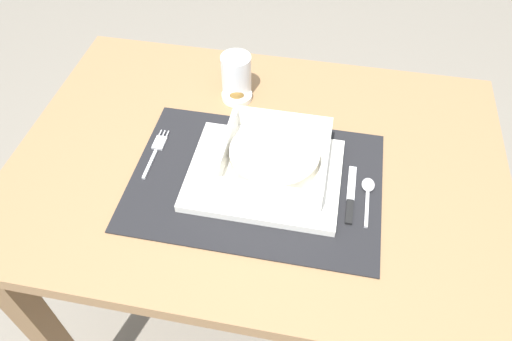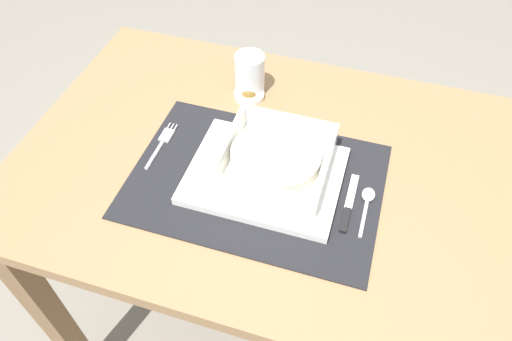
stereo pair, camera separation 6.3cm
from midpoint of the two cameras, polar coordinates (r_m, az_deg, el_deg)
name	(u,v)px [view 1 (the left image)]	position (r m, az deg, el deg)	size (l,w,h in m)	color
ground_plane	(257,320)	(1.57, -1.06, -17.50)	(6.00, 6.00, 0.00)	gray
dining_table	(258,196)	(1.02, -1.56, -3.11)	(0.95, 0.67, 0.75)	#936D47
placemat	(256,181)	(0.89, -2.04, -1.29)	(0.46, 0.33, 0.00)	black
serving_plate	(264,175)	(0.89, -1.02, -0.57)	(0.28, 0.22, 0.02)	white
porridge_bowl	(274,158)	(0.87, 0.14, 1.44)	(0.19, 0.19, 0.05)	white
fork	(157,150)	(0.96, -13.65, 2.37)	(0.02, 0.13, 0.00)	silver
spoon	(368,190)	(0.88, 11.24, -2.33)	(0.02, 0.11, 0.01)	silver
butter_knife	(350,198)	(0.87, 9.18, -3.33)	(0.01, 0.13, 0.01)	black
drinking_glass	(236,77)	(1.05, -4.11, 10.97)	(0.06, 0.06, 0.09)	white
condiment_saucer	(237,94)	(1.05, -4.03, 8.99)	(0.07, 0.07, 0.04)	white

